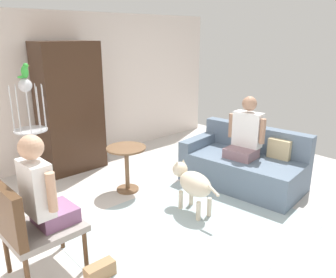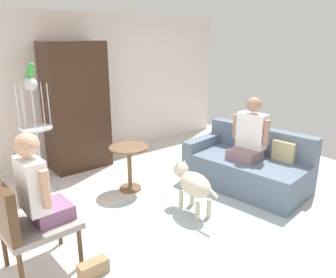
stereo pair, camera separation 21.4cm
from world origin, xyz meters
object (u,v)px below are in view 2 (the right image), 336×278
person_on_armchair (37,186)px  round_end_table (129,161)px  person_on_couch (250,134)px  handbag (93,268)px  parrot (30,70)px  couch (247,167)px  armchair (24,220)px  dog (193,183)px  armoire_cabinet (76,107)px  bird_cage_stand (36,131)px

person_on_armchair → round_end_table: 1.84m
person_on_couch → handbag: bearing=-172.3°
round_end_table → parrot: (-0.97, 0.80, 1.26)m
couch → round_end_table: (-1.43, 0.95, 0.14)m
couch → armchair: 3.14m
person_on_armchair → round_end_table: (1.55, 0.91, -0.40)m
armchair → dog: armchair is taller
round_end_table → dog: bearing=-75.3°
armchair → couch: bearing=-0.6°
person_on_couch → person_on_armchair: person_on_armchair is taller
dog → parrot: size_ratio=4.29×
armoire_cabinet → bird_cage_stand: bearing=-148.8°
person_on_armchair → handbag: 0.92m
dog → bird_cage_stand: bearing=124.4°
person_on_couch → armoire_cabinet: bearing=124.6°
armchair → dog: bearing=-3.2°
round_end_table → armoire_cabinet: 1.43m
round_end_table → person_on_armchair: bearing=-149.5°
person_on_armchair → couch: bearing=-0.8°
dog → handbag: size_ratio=2.97×
armoire_cabinet → person_on_armchair: bearing=-122.0°
person_on_couch → dog: (-1.13, -0.05, -0.41)m
bird_cage_stand → person_on_armchair: bearing=-108.2°
round_end_table → dog: round_end_table is taller
handbag → bird_cage_stand: bearing=82.8°
bird_cage_stand → dog: bearing=-55.6°
parrot → handbag: 2.70m
round_end_table → armoire_cabinet: (-0.17, 1.30, 0.59)m
person_on_couch → armoire_cabinet: size_ratio=0.42×
armchair → armoire_cabinet: armoire_cabinet is taller
couch → bird_cage_stand: 3.04m
bird_cage_stand → couch: bearing=-36.1°
parrot → handbag: (-0.29, -2.14, -1.62)m
person_on_couch → person_on_armchair: bearing=178.8°
armoire_cabinet → handbag: bearing=-112.5°
armoire_cabinet → parrot: bearing=-148.3°
armchair → person_on_couch: size_ratio=1.10×
dog → armchair: bearing=176.8°
person_on_armchair → bird_cage_stand: bearing=71.8°
person_on_armchair → handbag: (0.29, -0.42, -0.77)m
round_end_table → parrot: 1.78m
bird_cage_stand → armchair: bearing=-112.6°
armchair → armoire_cabinet: size_ratio=0.47×
round_end_table → person_on_couch: bearing=-34.9°
armchair → parrot: parrot is taller
bird_cage_stand → armoire_cabinet: bearing=31.2°
parrot → armoire_cabinet: 1.16m
person_on_armchair → bird_cage_stand: 1.80m
armchair → dog: size_ratio=1.15×
person_on_armchair → handbag: bearing=-55.2°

